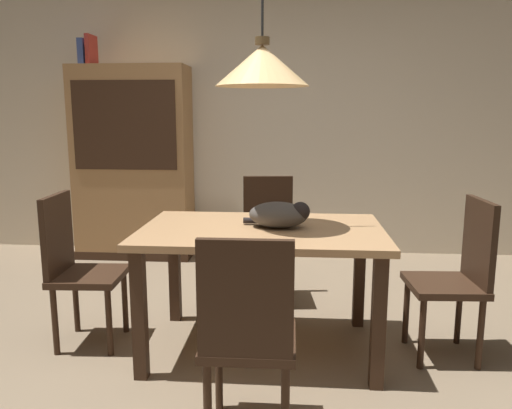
{
  "coord_description": "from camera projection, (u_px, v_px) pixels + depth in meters",
  "views": [
    {
      "loc": [
        0.27,
        -2.44,
        1.4
      ],
      "look_at": [
        0.03,
        0.58,
        0.85
      ],
      "focal_mm": 35.07,
      "sensor_mm": 36.0,
      "label": 1
    }
  ],
  "objects": [
    {
      "name": "ground",
      "position": [
        241.0,
        380.0,
        2.66
      ],
      "size": [
        10.0,
        10.0,
        0.0
      ],
      "primitive_type": "plane",
      "color": "#847056"
    },
    {
      "name": "hutch_bookcase",
      "position": [
        134.0,
        167.0,
        4.88
      ],
      "size": [
        1.12,
        0.45,
        1.85
      ],
      "color": "#A87A4C",
      "rests_on": "ground"
    },
    {
      "name": "chair_far_back",
      "position": [
        268.0,
        232.0,
        3.8
      ],
      "size": [
        0.44,
        0.44,
        0.93
      ],
      "color": "#382316",
      "rests_on": "ground"
    },
    {
      "name": "chair_left_side",
      "position": [
        76.0,
        263.0,
        3.02
      ],
      "size": [
        0.42,
        0.42,
        0.93
      ],
      "color": "#382316",
      "rests_on": "ground"
    },
    {
      "name": "book_blue_wide",
      "position": [
        85.0,
        53.0,
        4.72
      ],
      "size": [
        0.06,
        0.24,
        0.24
      ],
      "primitive_type": "cube",
      "color": "#384C93",
      "rests_on": "hutch_bookcase"
    },
    {
      "name": "chair_right_side",
      "position": [
        459.0,
        272.0,
        2.85
      ],
      "size": [
        0.42,
        0.42,
        0.93
      ],
      "color": "#382316",
      "rests_on": "ground"
    },
    {
      "name": "chair_near_front",
      "position": [
        248.0,
        331.0,
        2.08
      ],
      "size": [
        0.4,
        0.4,
        0.93
      ],
      "color": "#382316",
      "rests_on": "ground"
    },
    {
      "name": "dining_table",
      "position": [
        262.0,
        245.0,
        2.91
      ],
      "size": [
        1.4,
        0.9,
        0.75
      ],
      "color": "tan",
      "rests_on": "ground"
    },
    {
      "name": "back_wall",
      "position": [
        269.0,
        109.0,
        5.0
      ],
      "size": [
        6.4,
        0.1,
        2.9
      ],
      "primitive_type": "cube",
      "color": "beige",
      "rests_on": "ground"
    },
    {
      "name": "cat_sleeping",
      "position": [
        280.0,
        215.0,
        2.89
      ],
      "size": [
        0.39,
        0.25,
        0.16
      ],
      "color": "#4C4742",
      "rests_on": "dining_table"
    },
    {
      "name": "pendant_lamp",
      "position": [
        262.0,
        65.0,
        2.73
      ],
      "size": [
        0.52,
        0.52,
        1.3
      ],
      "color": "#E5B775"
    },
    {
      "name": "book_red_tall",
      "position": [
        91.0,
        50.0,
        4.71
      ],
      "size": [
        0.04,
        0.22,
        0.28
      ],
      "primitive_type": "cube",
      "color": "#B73833",
      "rests_on": "hutch_bookcase"
    }
  ]
}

